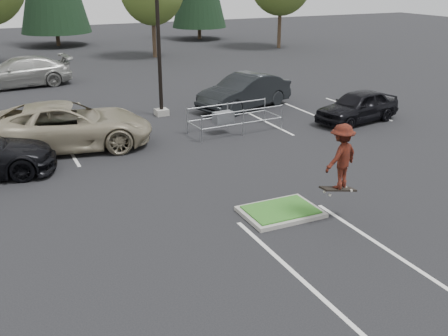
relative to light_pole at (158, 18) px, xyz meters
name	(u,v)px	position (x,y,z in m)	size (l,w,h in m)	color
ground	(280,214)	(-0.50, -12.00, -4.56)	(120.00, 120.00, 0.00)	black
grass_median	(281,211)	(-0.50, -12.00, -4.48)	(2.20, 1.60, 0.16)	gray
stall_lines	(167,157)	(-1.85, -5.98, -4.56)	(22.62, 17.60, 0.01)	silver
light_pole	(158,18)	(0.00, 0.00, 0.00)	(0.70, 0.60, 10.12)	gray
cart_corral	(226,117)	(1.55, -4.03, -3.85)	(4.07, 1.68, 1.13)	#979BA0
skateboarder	(341,157)	(0.70, -13.00, -2.68)	(1.31, 1.00, 2.00)	black
car_l_tan	(66,126)	(-5.00, -3.22, -3.65)	(3.03, 6.58, 1.83)	gray
car_r_charc	(245,92)	(4.26, -0.50, -3.70)	(1.82, 5.22, 1.72)	black
car_r_black	(358,106)	(7.83, -5.00, -3.82)	(1.74, 4.32, 1.47)	black
car_far_silver	(20,72)	(-5.50, 10.00, -3.68)	(2.47, 6.07, 1.76)	#9E9F9A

